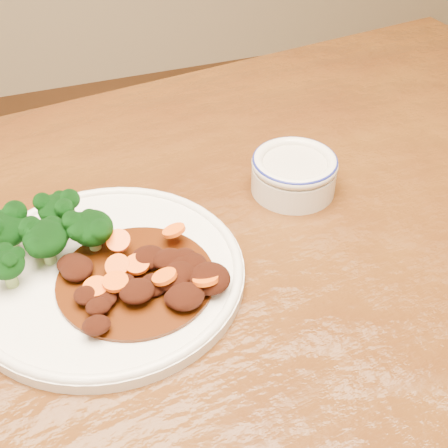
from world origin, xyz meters
name	(u,v)px	position (x,y,z in m)	size (l,w,h in m)	color
dining_table	(192,326)	(0.00, 0.00, 0.67)	(1.61, 1.10, 0.75)	#512D0E
dinner_plate	(107,273)	(-0.08, 0.03, 0.76)	(0.30, 0.30, 0.02)	white
broccoli_florets	(44,232)	(-0.14, 0.08, 0.79)	(0.13, 0.11, 0.05)	#81A354
mince_stew	(149,277)	(-0.05, -0.01, 0.77)	(0.18, 0.17, 0.03)	#3F1706
dip_bowl	(294,172)	(0.17, 0.11, 0.78)	(0.11, 0.11, 0.05)	silver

